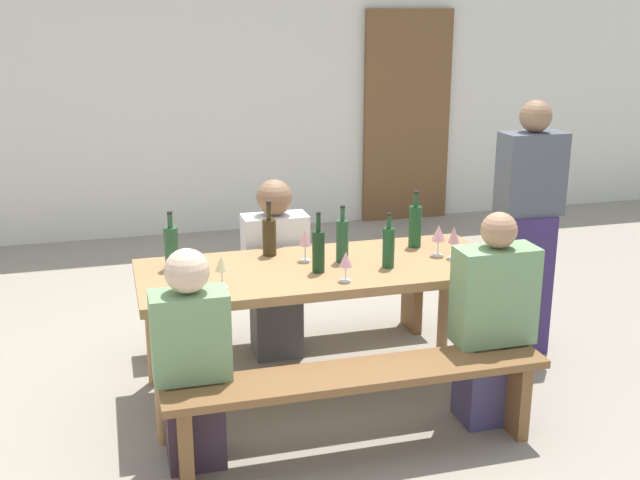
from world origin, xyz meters
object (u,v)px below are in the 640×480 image
object	(u,v)px
wine_bottle_4	(388,247)
seated_guest_near_1	(492,326)
wine_glass_4	(305,239)
standing_host	(526,235)
wooden_door	(407,117)
tasting_table	(320,280)
wine_glass_0	(438,234)
wine_glass_1	(346,261)
wine_bottle_2	(269,236)
seated_guest_far_0	(276,273)
wine_bottle_1	(342,240)
seated_guest_near_0	(192,364)
bench_near	(359,389)
wine_glass_2	(222,265)
wine_bottle_3	(171,247)
wine_bottle_5	(318,250)
wine_bottle_0	(415,225)
wine_glass_3	(454,236)
bench_far	(291,291)

from	to	relation	value
wine_bottle_4	seated_guest_near_1	size ratio (longest dim) A/B	0.27
wine_glass_4	standing_host	distance (m)	1.44
wooden_door	tasting_table	xyz separation A→B (m)	(-1.86, -3.45, -0.38)
wine_glass_0	wine_glass_1	world-z (taller)	wine_glass_0
wine_bottle_2	seated_guest_far_0	xyz separation A→B (m)	(0.09, 0.28, -0.32)
wine_glass_0	tasting_table	bearing A→B (deg)	-179.60
seated_guest_far_0	wine_glass_4	bearing A→B (deg)	9.89
wine_bottle_1	seated_guest_near_1	bearing A→B (deg)	-43.19
wine_bottle_1	seated_guest_near_0	bearing A→B (deg)	-146.98
bench_near	wine_glass_2	distance (m)	0.92
tasting_table	wine_bottle_3	world-z (taller)	wine_bottle_3
bench_near	wine_glass_0	bearing A→B (deg)	45.32
seated_guest_near_1	standing_host	world-z (taller)	standing_host
wooden_door	wine_bottle_5	bearing A→B (deg)	-118.17
tasting_table	standing_host	world-z (taller)	standing_host
wine_bottle_0	wine_bottle_2	world-z (taller)	wine_bottle_0
standing_host	wine_bottle_4	bearing A→B (deg)	17.04
seated_guest_near_0	bench_near	bearing A→B (deg)	-100.95
wine_bottle_1	wine_glass_3	size ratio (longest dim) A/B	1.70
wine_glass_4	wine_bottle_2	bearing A→B (deg)	136.43
standing_host	wine_glass_3	bearing A→B (deg)	23.34
wine_glass_3	bench_near	bearing A→B (deg)	-140.19
wine_bottle_1	wine_bottle_3	xyz separation A→B (m)	(-0.92, 0.13, -0.00)
wine_bottle_0	wine_glass_4	xyz separation A→B (m)	(-0.69, -0.09, -0.00)
wine_bottle_2	seated_guest_near_0	distance (m)	1.05
wine_bottle_5	seated_guest_far_0	bearing A→B (deg)	98.71
wine_glass_0	seated_guest_near_1	bearing A→B (deg)	-82.23
bench_near	wine_bottle_5	bearing A→B (deg)	93.17
tasting_table	wine_bottle_1	bearing A→B (deg)	17.27
wine_bottle_3	wine_glass_4	xyz separation A→B (m)	(0.73, -0.07, 0.01)
wine_glass_1	seated_guest_near_1	bearing A→B (deg)	-21.50
standing_host	bench_near	bearing A→B (deg)	33.17
wine_glass_4	seated_guest_far_0	size ratio (longest dim) A/B	0.16
wine_glass_4	wine_glass_1	bearing A→B (deg)	-72.84
wine_bottle_3	seated_guest_near_0	bearing A→B (deg)	-89.29
wine_bottle_1	wine_bottle_5	distance (m)	0.22
seated_guest_near_0	tasting_table	bearing A→B (deg)	-54.58
wine_bottle_1	wine_glass_2	world-z (taller)	wine_bottle_1
wine_bottle_2	wine_bottle_4	distance (m)	0.70
wine_glass_1	tasting_table	bearing A→B (deg)	103.00
wine_glass_4	seated_guest_near_1	bearing A→B (deg)	-38.59
tasting_table	wine_bottle_0	distance (m)	0.70
bench_near	wine_glass_3	world-z (taller)	wine_glass_3
tasting_table	wine_glass_0	distance (m)	0.73
wine_bottle_5	wine_glass_2	xyz separation A→B (m)	(-0.54, -0.11, 0.00)
wine_bottle_3	wine_bottle_4	world-z (taller)	wine_bottle_3
wooden_door	tasting_table	bearing A→B (deg)	-118.36
seated_guest_near_0	wine_glass_4	bearing A→B (deg)	-47.40
wine_bottle_3	wine_bottle_1	bearing A→B (deg)	-8.20
bench_far	wine_bottle_0	xyz separation A→B (m)	(0.64, -0.50, 0.53)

